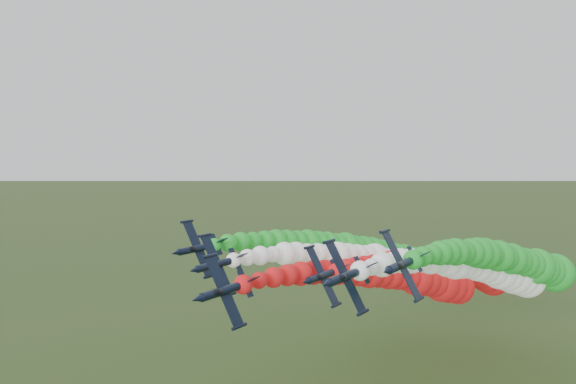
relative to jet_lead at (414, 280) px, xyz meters
name	(u,v)px	position (x,y,z in m)	size (l,w,h in m)	color
jet_lead	(414,280)	(0.00, 0.00, 0.00)	(15.99, 89.28, 23.44)	black
jet_inner_left	(393,264)	(-9.86, 11.31, 0.54)	(16.25, 89.54, 23.70)	black
jet_inner_right	(493,271)	(14.56, 9.48, 2.01)	(16.36, 89.64, 23.81)	black
jet_outer_left	(368,253)	(-17.33, 12.58, 2.51)	(16.17, 89.46, 23.62)	black
jet_outer_right	(523,264)	(19.58, 14.96, 3.34)	(16.67, 89.95, 24.12)	black
jet_trail	(459,271)	(3.27, 22.10, -1.64)	(16.59, 89.87, 24.04)	black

